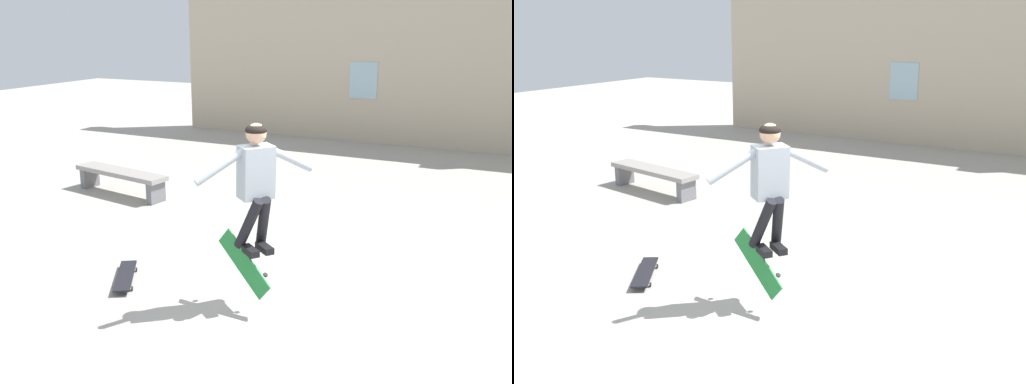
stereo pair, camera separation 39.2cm
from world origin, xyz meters
TOP-DOWN VIEW (x-y plane):
  - ground_plane at (0.00, 0.00)m, footprint 40.00×40.00m
  - building_backdrop at (0.02, 9.16)m, footprint 14.62×0.52m
  - park_bench at (-4.46, 2.56)m, footprint 1.99×0.72m
  - skater at (-0.47, -0.18)m, footprint 0.88×1.10m
  - skateboard_flipping at (-0.57, -0.26)m, footprint 0.73×0.28m
  - skateboard_resting at (-2.14, -0.29)m, footprint 0.61×0.82m

SIDE VIEW (x-z plane):
  - ground_plane at x=0.00m, z-range 0.00..0.00m
  - skateboard_resting at x=-2.14m, z-range 0.03..0.11m
  - park_bench at x=-4.46m, z-range 0.11..0.55m
  - skateboard_flipping at x=-0.57m, z-range 0.19..0.83m
  - skater at x=-0.47m, z-range 0.76..2.13m
  - building_backdrop at x=0.02m, z-range -0.35..4.88m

